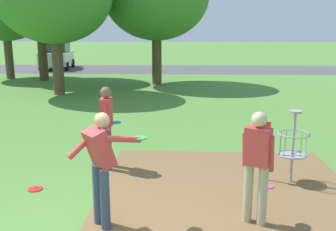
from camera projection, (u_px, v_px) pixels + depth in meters
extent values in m
cube|color=brown|center=(226.00, 187.00, 7.05)|extent=(4.56, 4.11, 0.01)
cylinder|color=#9E9EA3|center=(293.00, 148.00, 7.14)|extent=(0.05, 0.05, 1.35)
cylinder|color=#9E9EA3|center=(296.00, 112.00, 6.99)|extent=(0.24, 0.24, 0.04)
torus|color=#9E9EA3|center=(294.00, 134.00, 7.08)|extent=(0.58, 0.58, 0.02)
torus|color=#9E9EA3|center=(292.00, 154.00, 7.17)|extent=(0.55, 0.55, 0.03)
cylinder|color=#9E9EA3|center=(292.00, 155.00, 7.17)|extent=(0.48, 0.48, 0.02)
cylinder|color=gray|center=(306.00, 144.00, 7.11)|extent=(0.01, 0.01, 0.40)
cylinder|color=gray|center=(301.00, 142.00, 7.25)|extent=(0.01, 0.01, 0.40)
cylinder|color=gray|center=(294.00, 141.00, 7.34)|extent=(0.01, 0.01, 0.40)
cylinder|color=gray|center=(286.00, 141.00, 7.35)|extent=(0.01, 0.01, 0.40)
cylinder|color=gray|center=(281.00, 142.00, 7.27)|extent=(0.01, 0.01, 0.40)
cylinder|color=gray|center=(280.00, 144.00, 7.13)|extent=(0.01, 0.01, 0.40)
cylinder|color=gray|center=(285.00, 146.00, 6.99)|extent=(0.01, 0.01, 0.40)
cylinder|color=gray|center=(292.00, 148.00, 6.91)|extent=(0.01, 0.01, 0.40)
cylinder|color=gray|center=(301.00, 148.00, 6.90)|extent=(0.01, 0.01, 0.40)
cylinder|color=gray|center=(306.00, 146.00, 6.98)|extent=(0.01, 0.01, 0.40)
cylinder|color=#4C3823|center=(262.00, 152.00, 7.29)|extent=(0.04, 0.04, 1.10)
cube|color=red|center=(263.00, 127.00, 7.18)|extent=(0.28, 0.03, 0.20)
cylinder|color=#384260|center=(108.00, 145.00, 8.05)|extent=(0.14, 0.14, 0.92)
cylinder|color=#384260|center=(107.00, 148.00, 7.83)|extent=(0.14, 0.14, 0.92)
cube|color=#D1383D|center=(106.00, 112.00, 7.77)|extent=(0.25, 0.38, 0.56)
sphere|color=brown|center=(106.00, 92.00, 7.68)|extent=(0.22, 0.22, 0.22)
cylinder|color=#D1383D|center=(109.00, 114.00, 7.98)|extent=(0.17, 0.10, 0.55)
cylinder|color=#D1383D|center=(106.00, 118.00, 7.61)|extent=(0.17, 0.10, 0.55)
cylinder|color=#1E93DB|center=(116.00, 123.00, 7.83)|extent=(0.22, 0.22, 0.02)
cylinder|color=tan|center=(248.00, 193.00, 5.71)|extent=(0.14, 0.14, 0.92)
cylinder|color=tan|center=(262.00, 196.00, 5.60)|extent=(0.14, 0.14, 0.92)
cube|color=#D1383D|center=(258.00, 146.00, 5.49)|extent=(0.42, 0.36, 0.56)
sphere|color=beige|center=(259.00, 119.00, 5.40)|extent=(0.22, 0.22, 0.22)
cylinder|color=#D1383D|center=(245.00, 150.00, 5.62)|extent=(0.16, 0.19, 0.55)
cylinder|color=#D1383D|center=(271.00, 154.00, 5.43)|extent=(0.16, 0.19, 0.55)
cylinder|color=green|center=(261.00, 158.00, 5.69)|extent=(0.22, 0.22, 0.02)
cylinder|color=#384260|center=(98.00, 194.00, 5.65)|extent=(0.14, 0.14, 0.92)
cylinder|color=#384260|center=(105.00, 199.00, 5.49)|extent=(0.14, 0.14, 0.92)
cube|color=#D1383D|center=(99.00, 148.00, 5.40)|extent=(0.52, 0.52, 0.60)
sphere|color=tan|center=(102.00, 120.00, 5.35)|extent=(0.22, 0.22, 0.22)
cylinder|color=#D1383D|center=(123.00, 139.00, 5.43)|extent=(0.51, 0.45, 0.21)
cylinder|color=green|center=(140.00, 138.00, 5.61)|extent=(0.22, 0.22, 0.02)
cylinder|color=#D1383D|center=(82.00, 145.00, 5.41)|extent=(0.42, 0.38, 0.37)
cylinder|color=#E53D99|center=(268.00, 186.00, 7.05)|extent=(0.22, 0.22, 0.02)
cylinder|color=red|center=(35.00, 189.00, 6.93)|extent=(0.26, 0.26, 0.02)
cylinder|color=orange|center=(125.00, 139.00, 10.07)|extent=(0.21, 0.21, 0.02)
cylinder|color=brown|center=(9.00, 58.00, 21.91)|extent=(0.46, 0.46, 2.37)
ellipsoid|color=#38752D|center=(4.00, 7.00, 21.27)|extent=(4.45, 4.45, 3.78)
cylinder|color=brown|center=(157.00, 60.00, 19.67)|extent=(0.49, 0.49, 2.50)
cylinder|color=brown|center=(58.00, 67.00, 16.66)|extent=(0.48, 0.48, 2.44)
cylinder|color=#4C3823|center=(43.00, 54.00, 21.14)|extent=(0.49, 0.49, 2.91)
cube|color=#4C4C51|center=(163.00, 69.00, 27.24)|extent=(36.00, 6.00, 0.01)
cube|color=silver|center=(57.00, 58.00, 27.41)|extent=(2.33, 4.40, 0.90)
cube|color=#2D333D|center=(56.00, 47.00, 27.24)|extent=(1.85, 2.37, 0.64)
cylinder|color=black|center=(49.00, 63.00, 28.70)|extent=(0.26, 0.62, 0.60)
cylinder|color=black|center=(73.00, 63.00, 28.85)|extent=(0.26, 0.62, 0.60)
cylinder|color=black|center=(40.00, 66.00, 26.17)|extent=(0.26, 0.62, 0.60)
cylinder|color=black|center=(67.00, 66.00, 26.32)|extent=(0.26, 0.62, 0.60)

